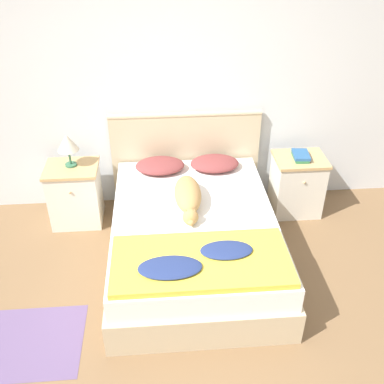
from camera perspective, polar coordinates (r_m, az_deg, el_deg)
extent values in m
plane|color=brown|center=(3.37, -0.77, -20.91)|extent=(16.00, 16.00, 0.00)
cube|color=silver|center=(4.36, -2.90, 13.62)|extent=(9.00, 0.06, 2.55)
cube|color=#C6B28E|center=(4.00, 0.23, -7.06)|extent=(1.42, 1.94, 0.30)
cube|color=white|center=(3.84, 0.23, -4.17)|extent=(1.36, 1.88, 0.21)
cube|color=#C6B28E|center=(4.62, -0.80, 4.19)|extent=(1.50, 0.04, 0.98)
cylinder|color=#C6B28E|center=(4.40, -0.85, 9.78)|extent=(1.50, 0.06, 0.06)
cube|color=silver|center=(4.54, -14.56, -0.44)|extent=(0.47, 0.39, 0.59)
cube|color=tan|center=(4.39, -15.12, 2.92)|extent=(0.50, 0.41, 0.03)
sphere|color=tan|center=(4.29, -15.22, -0.09)|extent=(0.02, 0.02, 0.02)
cube|color=silver|center=(4.67, 13.13, 0.78)|extent=(0.47, 0.39, 0.59)
cube|color=tan|center=(4.52, 13.62, 4.08)|extent=(0.50, 0.41, 0.03)
sphere|color=tan|center=(4.42, 14.09, 1.18)|extent=(0.02, 0.02, 0.02)
ellipsoid|color=brown|center=(4.37, -4.09, 3.37)|extent=(0.47, 0.33, 0.11)
ellipsoid|color=brown|center=(4.40, 2.89, 3.65)|extent=(0.47, 0.33, 0.11)
cube|color=yellow|center=(3.29, 1.14, -8.77)|extent=(1.30, 0.62, 0.05)
ellipsoid|color=navy|center=(3.18, -2.81, -9.55)|extent=(0.45, 0.25, 0.04)
ellipsoid|color=navy|center=(3.33, 4.40, -7.35)|extent=(0.39, 0.22, 0.04)
ellipsoid|color=tan|center=(3.86, -0.54, -0.23)|extent=(0.23, 0.53, 0.19)
sphere|color=tan|center=(3.64, -0.20, -3.19)|extent=(0.13, 0.13, 0.13)
ellipsoid|color=tan|center=(3.60, -0.13, -3.84)|extent=(0.06, 0.07, 0.05)
cone|color=tan|center=(3.62, -0.79, -2.50)|extent=(0.04, 0.04, 0.05)
cone|color=tan|center=(3.62, 0.35, -2.44)|extent=(0.04, 0.04, 0.05)
ellipsoid|color=tan|center=(4.08, -0.29, 0.93)|extent=(0.15, 0.23, 0.07)
cube|color=#337547|center=(4.49, 13.59, 4.32)|extent=(0.14, 0.23, 0.03)
cube|color=#285689|center=(4.48, 13.68, 4.63)|extent=(0.17, 0.23, 0.03)
cylinder|color=#336B4C|center=(4.40, -15.11, 3.38)|extent=(0.11, 0.11, 0.02)
cylinder|color=#336B4C|center=(4.36, -15.27, 4.33)|extent=(0.02, 0.02, 0.15)
cone|color=beige|center=(4.29, -15.56, 6.09)|extent=(0.20, 0.20, 0.16)
cube|color=#604C75|center=(3.70, -21.14, -17.47)|extent=(0.93, 0.67, 0.00)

